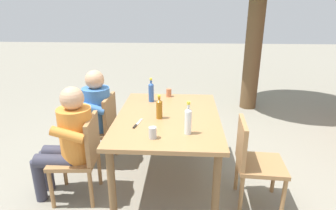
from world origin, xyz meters
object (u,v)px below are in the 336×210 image
object	(u,v)px
person_in_white_shirt	(69,138)
cup_terracotta	(169,93)
dining_table	(168,124)
chair_far_right	(253,159)
person_in_plaid_shirt	(91,113)
chair_near_left	(101,126)
chair_near_right	(82,154)
bottle_amber	(159,108)
bottle_clear	(188,120)
bottle_blue	(151,92)
table_knife	(137,124)
cup_steel	(153,133)

from	to	relation	value
person_in_white_shirt	cup_terracotta	world-z (taller)	person_in_white_shirt
person_in_white_shirt	dining_table	bearing A→B (deg)	109.96
chair_far_right	person_in_plaid_shirt	bearing A→B (deg)	-110.94
chair_near_left	chair_near_right	bearing A→B (deg)	-0.01
bottle_amber	bottle_clear	world-z (taller)	bottle_clear
dining_table	bottle_clear	bearing A→B (deg)	25.88
person_in_plaid_shirt	bottle_blue	xyz separation A→B (m)	(-0.11, 0.72, 0.25)
chair_near_left	bottle_clear	bearing A→B (deg)	53.77
person_in_white_shirt	bottle_blue	distance (m)	1.10
chair_near_right	chair_far_right	distance (m)	1.67
person_in_plaid_shirt	bottle_blue	size ratio (longest dim) A/B	4.08
chair_near_right	bottle_blue	xyz separation A→B (m)	(-0.79, 0.61, 0.42)
bottle_amber	table_knife	xyz separation A→B (m)	(0.17, -0.20, -0.10)
cup_steel	table_knife	world-z (taller)	cup_steel
cup_terracotta	bottle_clear	bearing A→B (deg)	12.20
bottle_clear	cup_terracotta	distance (m)	1.11
person_in_plaid_shirt	bottle_clear	world-z (taller)	person_in_plaid_shirt
person_in_plaid_shirt	cup_steel	xyz separation A→B (m)	(0.88, 0.84, 0.18)
bottle_blue	cup_steel	bearing A→B (deg)	7.30
chair_far_right	bottle_amber	bearing A→B (deg)	-106.01
cup_steel	bottle_blue	bearing A→B (deg)	-172.70
bottle_amber	cup_steel	bearing A→B (deg)	-2.08
person_in_plaid_shirt	table_knife	size ratio (longest dim) A/B	4.92
chair_far_right	bottle_clear	world-z (taller)	bottle_clear
person_in_plaid_shirt	cup_terracotta	size ratio (longest dim) A/B	11.43
chair_near_right	table_knife	xyz separation A→B (m)	(-0.09, 0.55, 0.29)
dining_table	bottle_clear	world-z (taller)	bottle_clear
chair_near_right	person_in_white_shirt	world-z (taller)	person_in_white_shirt
person_in_plaid_shirt	cup_terracotta	xyz separation A→B (m)	(-0.31, 0.92, 0.18)
bottle_blue	cup_terracotta	xyz separation A→B (m)	(-0.20, 0.20, -0.07)
chair_far_right	person_in_plaid_shirt	size ratio (longest dim) A/B	0.74
bottle_amber	table_knife	bearing A→B (deg)	-49.45
chair_near_left	bottle_amber	bearing A→B (deg)	61.13
bottle_amber	table_knife	world-z (taller)	bottle_amber
table_knife	cup_terracotta	bearing A→B (deg)	164.04
dining_table	chair_near_left	size ratio (longest dim) A/B	1.76
person_in_plaid_shirt	bottle_blue	world-z (taller)	person_in_plaid_shirt
bottle_clear	person_in_white_shirt	bearing A→B (deg)	-93.94
table_knife	chair_far_right	bearing A→B (deg)	85.34
person_in_white_shirt	bottle_blue	xyz separation A→B (m)	(-0.80, 0.72, 0.25)
chair_near_right	chair_far_right	xyz separation A→B (m)	(0.00, 1.67, 0.00)
person_in_plaid_shirt	cup_steel	bearing A→B (deg)	43.82
person_in_white_shirt	chair_far_right	bearing A→B (deg)	90.16
table_knife	bottle_amber	bearing A→B (deg)	130.55
chair_near_right	bottle_amber	xyz separation A→B (m)	(-0.26, 0.75, 0.40)
chair_near_right	bottle_clear	world-z (taller)	bottle_clear
cup_terracotta	person_in_white_shirt	bearing A→B (deg)	-42.50
bottle_clear	table_knife	distance (m)	0.54
cup_steel	table_knife	bearing A→B (deg)	-147.34
table_knife	bottle_clear	bearing A→B (deg)	70.34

